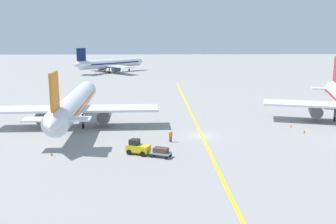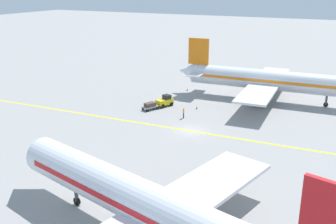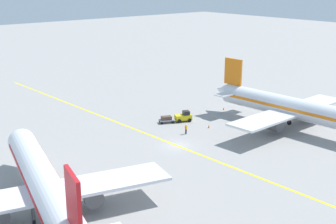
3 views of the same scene
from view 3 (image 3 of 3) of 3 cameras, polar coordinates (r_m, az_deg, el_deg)
name	(u,v)px [view 3 (image 3 of 3)]	position (r m, az deg, el deg)	size (l,w,h in m)	color
ground_plane	(177,146)	(73.50, 1.10, -4.13)	(400.00, 400.00, 0.00)	gray
apron_yellow_centreline	(177,146)	(73.50, 1.10, -4.12)	(0.40, 120.00, 0.01)	yellow
airplane_at_gate	(293,108)	(83.10, 15.01, 0.43)	(28.20, 35.51, 10.60)	silver
airplane_adjacent_stand	(44,186)	(53.15, -14.89, -8.68)	(28.41, 35.10, 10.60)	silver
baggage_tug_white	(184,117)	(85.32, 1.93, -0.56)	(3.35, 2.66, 2.11)	gold
baggage_cart_trailing	(166,119)	(84.42, -0.20, -0.84)	(2.94, 2.32, 1.24)	gray
ground_crew_worker	(186,129)	(78.56, 2.21, -2.06)	(0.56, 0.31, 1.68)	#23232D
traffic_cone_near_nose	(91,174)	(63.53, -9.33, -7.48)	(0.32, 0.32, 0.55)	orange
traffic_cone_mid_apron	(224,109)	(93.33, 6.80, 0.42)	(0.32, 0.32, 0.55)	orange
traffic_cone_by_wingtip	(113,181)	(61.02, -6.75, -8.40)	(0.32, 0.32, 0.55)	orange
traffic_cone_far_edge	(209,126)	(82.12, 4.99, -1.76)	(0.32, 0.32, 0.55)	orange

